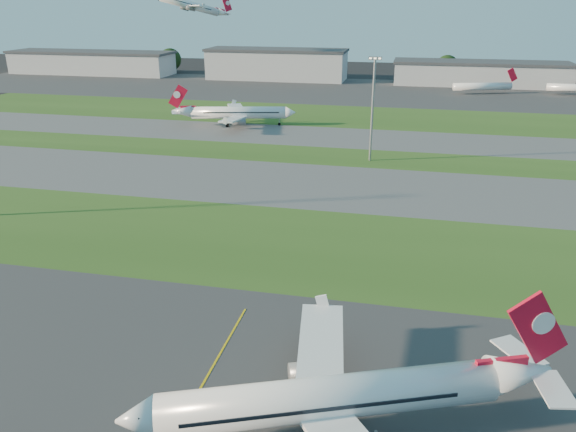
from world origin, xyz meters
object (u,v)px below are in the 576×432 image
(airliner_parked, at_px, (334,398))
(airliner_taxiing, at_px, (238,113))
(mini_jet_near, at_px, (483,86))
(light_mast_centre, at_px, (373,103))

(airliner_parked, xyz_separation_m, airliner_taxiing, (-50.41, 131.96, -0.14))
(airliner_parked, relative_size, mini_jet_near, 1.34)
(airliner_parked, height_order, airliner_taxiing, airliner_parked)
(mini_jet_near, relative_size, light_mast_centre, 1.07)
(airliner_parked, xyz_separation_m, light_mast_centre, (-4.67, 98.39, 10.52))
(airliner_parked, bearing_deg, airliner_taxiing, 88.96)
(airliner_parked, bearing_deg, light_mast_centre, 70.77)
(airliner_taxiing, xyz_separation_m, light_mast_centre, (45.74, -33.58, 10.66))
(airliner_parked, distance_m, mini_jet_near, 220.84)
(airliner_parked, distance_m, light_mast_centre, 99.06)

